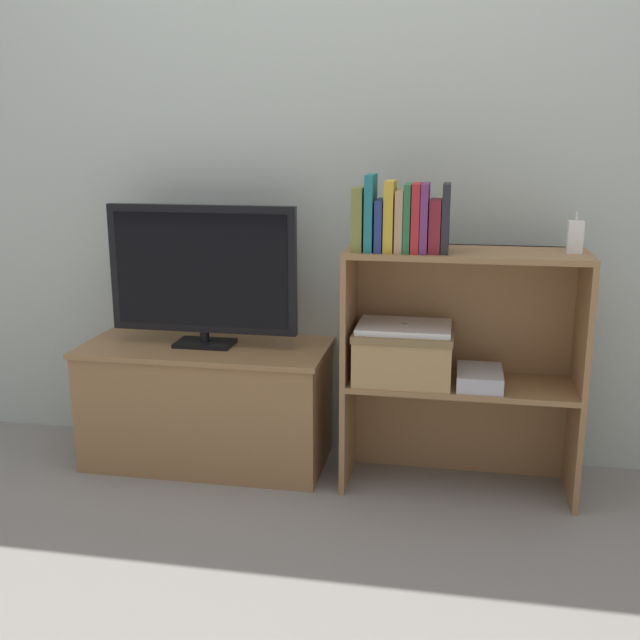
# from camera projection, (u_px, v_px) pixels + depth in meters

# --- Properties ---
(ground_plane) EXTENTS (16.00, 16.00, 0.00)m
(ground_plane) POSITION_uv_depth(u_px,v_px,m) (312.00, 493.00, 2.72)
(ground_plane) COLOR gray
(wall_back) EXTENTS (10.00, 0.05, 2.40)m
(wall_back) POSITION_uv_depth(u_px,v_px,m) (334.00, 153.00, 2.86)
(wall_back) COLOR #B2BCB2
(wall_back) RESTS_ON ground_plane
(tv_stand) EXTENTS (0.95, 0.44, 0.48)m
(tv_stand) POSITION_uv_depth(u_px,v_px,m) (207.00, 403.00, 2.94)
(tv_stand) COLOR olive
(tv_stand) RESTS_ON ground_plane
(tv) EXTENTS (0.73, 0.14, 0.54)m
(tv) POSITION_uv_depth(u_px,v_px,m) (202.00, 272.00, 2.82)
(tv) COLOR black
(tv) RESTS_ON tv_stand
(bookshelf_lower_tier) EXTENTS (0.83, 0.31, 0.41)m
(bookshelf_lower_tier) POSITION_uv_depth(u_px,v_px,m) (458.00, 414.00, 2.77)
(bookshelf_lower_tier) COLOR olive
(bookshelf_lower_tier) RESTS_ON ground_plane
(bookshelf_upper_tier) EXTENTS (0.83, 0.31, 0.47)m
(bookshelf_upper_tier) POSITION_uv_depth(u_px,v_px,m) (464.00, 297.00, 2.67)
(bookshelf_upper_tier) COLOR olive
(bookshelf_upper_tier) RESTS_ON bookshelf_lower_tier
(book_olive) EXTENTS (0.04, 0.14, 0.21)m
(book_olive) POSITION_uv_depth(u_px,v_px,m) (359.00, 219.00, 2.55)
(book_olive) COLOR olive
(book_olive) RESTS_ON bookshelf_upper_tier
(book_teal) EXTENTS (0.03, 0.15, 0.26)m
(book_teal) POSITION_uv_depth(u_px,v_px,m) (371.00, 213.00, 2.54)
(book_teal) COLOR #1E7075
(book_teal) RESTS_ON bookshelf_upper_tier
(book_navy) EXTENTS (0.02, 0.15, 0.17)m
(book_navy) POSITION_uv_depth(u_px,v_px,m) (380.00, 225.00, 2.55)
(book_navy) COLOR navy
(book_navy) RESTS_ON bookshelf_upper_tier
(book_mustard) EXTENTS (0.03, 0.14, 0.24)m
(book_mustard) POSITION_uv_depth(u_px,v_px,m) (390.00, 216.00, 2.53)
(book_mustard) COLOR gold
(book_mustard) RESTS_ON bookshelf_upper_tier
(book_tan) EXTENTS (0.03, 0.15, 0.21)m
(book_tan) POSITION_uv_depth(u_px,v_px,m) (400.00, 221.00, 2.53)
(book_tan) COLOR tan
(book_tan) RESTS_ON bookshelf_upper_tier
(book_forest) EXTENTS (0.02, 0.15, 0.23)m
(book_forest) POSITION_uv_depth(u_px,v_px,m) (408.00, 218.00, 2.52)
(book_forest) COLOR #286638
(book_forest) RESTS_ON bookshelf_upper_tier
(book_crimson) EXTENTS (0.03, 0.15, 0.23)m
(book_crimson) POSITION_uv_depth(u_px,v_px,m) (416.00, 218.00, 2.52)
(book_crimson) COLOR #B22328
(book_crimson) RESTS_ON bookshelf_upper_tier
(book_plum) EXTENTS (0.02, 0.15, 0.23)m
(book_plum) POSITION_uv_depth(u_px,v_px,m) (425.00, 218.00, 2.51)
(book_plum) COLOR #6B2D66
(book_plum) RESTS_ON bookshelf_upper_tier
(book_maroon) EXTENTS (0.04, 0.14, 0.18)m
(book_maroon) POSITION_uv_depth(u_px,v_px,m) (435.00, 226.00, 2.51)
(book_maroon) COLOR maroon
(book_maroon) RESTS_ON bookshelf_upper_tier
(book_charcoal) EXTENTS (0.02, 0.14, 0.23)m
(book_charcoal) POSITION_uv_depth(u_px,v_px,m) (446.00, 218.00, 2.50)
(book_charcoal) COLOR #232328
(book_charcoal) RESTS_ON bookshelf_upper_tier
(baby_monitor) EXTENTS (0.05, 0.04, 0.14)m
(baby_monitor) POSITION_uv_depth(u_px,v_px,m) (575.00, 237.00, 2.49)
(baby_monitor) COLOR white
(baby_monitor) RESTS_ON bookshelf_upper_tier
(storage_basket_left) EXTENTS (0.35, 0.28, 0.18)m
(storage_basket_left) POSITION_uv_depth(u_px,v_px,m) (404.00, 352.00, 2.68)
(storage_basket_left) COLOR tan
(storage_basket_left) RESTS_ON bookshelf_lower_tier
(laptop) EXTENTS (0.33, 0.24, 0.02)m
(laptop) POSITION_uv_depth(u_px,v_px,m) (404.00, 327.00, 2.65)
(laptop) COLOR white
(laptop) RESTS_ON storage_basket_left
(magazine_stack) EXTENTS (0.16, 0.22, 0.06)m
(magazine_stack) POSITION_uv_depth(u_px,v_px,m) (479.00, 378.00, 2.63)
(magazine_stack) COLOR #B2B2B7
(magazine_stack) RESTS_ON bookshelf_lower_tier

